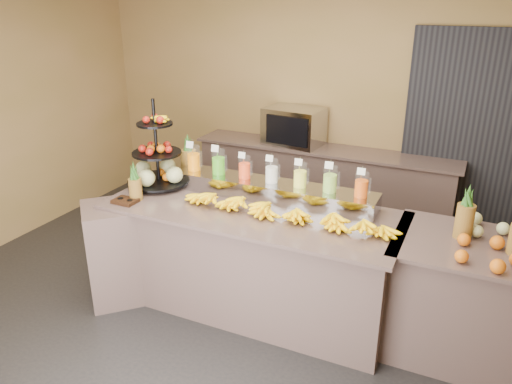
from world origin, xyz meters
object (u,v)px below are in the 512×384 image
Objects in this scene: banana_heap at (284,209)px; right_fruit_pile at (486,241)px; pitcher_tray at (271,190)px; fruit_stand at (161,164)px; oven_warmer at (294,126)px; condiment_caddy at (125,201)px.

right_fruit_pile is at bearing 2.27° from banana_heap.
pitcher_tray is at bearing 127.48° from banana_heap.
oven_warmer is (0.61, 1.82, 0.01)m from fruit_stand.
fruit_stand is 1.92m from oven_warmer.
pitcher_tray is 1.73m from oven_warmer.
pitcher_tray is at bearing -69.09° from oven_warmer.
pitcher_tray is 2.82× the size of oven_warmer.
fruit_stand is (-1.04, -0.15, 0.13)m from pitcher_tray.
pitcher_tray is at bearing 171.27° from right_fruit_pile.
right_fruit_pile is at bearing -35.48° from oven_warmer.
oven_warmer is at bearing 81.59° from fruit_stand.
oven_warmer reaches higher than pitcher_tray.
fruit_stand reaches higher than right_fruit_pile.
fruit_stand is 1.24× the size of oven_warmer.
banana_heap is at bearing -177.73° from right_fruit_pile.
banana_heap is at bearing 2.46° from fruit_stand.
condiment_caddy is at bearing -99.78° from oven_warmer.
fruit_stand is 4.05× the size of condiment_caddy.
oven_warmer is at bearing 108.82° from banana_heap.
banana_heap is 1.31m from fruit_stand.
pitcher_tray is 1.02× the size of banana_heap.
fruit_stand is 0.51m from condiment_caddy.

